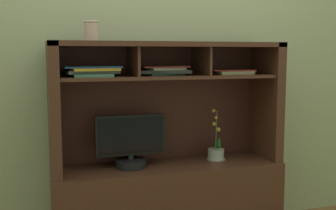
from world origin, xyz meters
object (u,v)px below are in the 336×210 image
magazine_stack_left (162,70)px  magazine_stack_centre (230,72)px  tv_monitor (131,145)px  ceramic_vase (91,31)px  potted_orchid (216,152)px  media_console (168,181)px  magazine_stack_right (93,71)px

magazine_stack_left → magazine_stack_centre: (0.46, -0.01, -0.01)m
tv_monitor → ceramic_vase: (-0.23, -0.00, 0.69)m
potted_orchid → ceramic_vase: (-0.81, -0.03, 0.78)m
media_console → tv_monitor: (-0.24, -0.01, 0.26)m
magazine_stack_left → ceramic_vase: size_ratio=2.90×
tv_monitor → potted_orchid: (0.59, 0.03, -0.09)m
magazine_stack_centre → magazine_stack_right: bearing=-177.6°
tv_monitor → magazine_stack_centre: bearing=2.5°
magazine_stack_centre → magazine_stack_left: bearing=178.7°
tv_monitor → ceramic_vase: ceramic_vase is taller
media_console → magazine_stack_left: media_console is taller
magazine_stack_left → ceramic_vase: (-0.44, -0.05, 0.24)m
magazine_stack_centre → ceramic_vase: size_ratio=2.57×
tv_monitor → magazine_stack_centre: 0.81m
magazine_stack_left → magazine_stack_right: (-0.44, -0.05, 0.00)m
tv_monitor → magazine_stack_centre: size_ratio=1.43×
media_console → tv_monitor: 0.36m
potted_orchid → magazine_stack_centre: bearing=2.8°
tv_monitor → magazine_stack_right: magazine_stack_right is taller
media_console → ceramic_vase: size_ratio=12.30×
potted_orchid → magazine_stack_left: (-0.37, 0.02, 0.55)m
potted_orchid → magazine_stack_centre: (0.09, 0.00, 0.53)m
magazine_stack_left → magazine_stack_right: 0.44m
magazine_stack_centre → potted_orchid: bearing=-177.2°
tv_monitor → magazine_stack_left: 0.50m
media_console → magazine_stack_left: 0.71m
media_console → ceramic_vase: (-0.47, -0.02, 0.95)m
media_console → ceramic_vase: ceramic_vase is taller
potted_orchid → ceramic_vase: 1.13m
magazine_stack_right → media_console: bearing=2.8°
media_console → magazine_stack_left: (-0.03, 0.03, 0.71)m
potted_orchid → magazine_stack_left: size_ratio=1.00×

